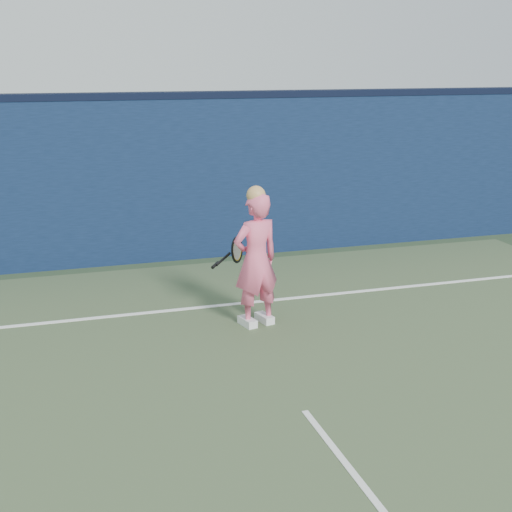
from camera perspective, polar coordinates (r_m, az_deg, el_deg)
name	(u,v)px	position (r m, az deg, el deg)	size (l,w,h in m)	color
ground	(351,471)	(5.80, 7.58, -16.69)	(80.00, 80.00, 0.00)	#2B3B24
backstop_wall	(182,180)	(11.29, -5.97, 6.07)	(24.00, 0.40, 2.50)	#0C1A35
wall_cap	(179,95)	(11.16, -6.16, 12.67)	(24.00, 0.42, 0.10)	black
player	(256,259)	(8.35, 0.00, -0.27)	(0.66, 0.52, 1.68)	#F96087
racket	(235,251)	(8.78, -1.67, 0.40)	(0.52, 0.42, 0.33)	black
court_lines	(369,494)	(5.55, 9.05, -18.27)	(11.00, 12.04, 0.01)	white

